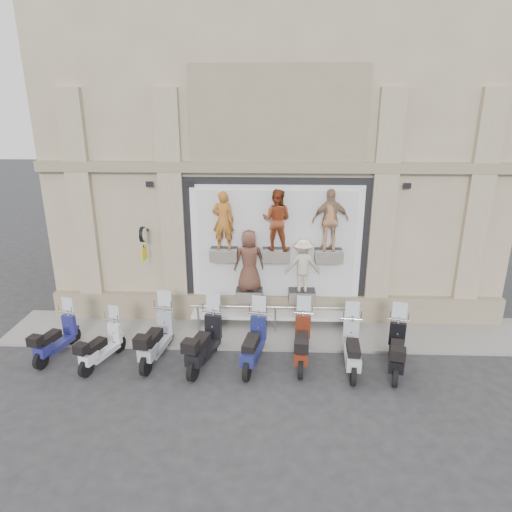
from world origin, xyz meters
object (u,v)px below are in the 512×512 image
object	(u,v)px
scooter_b	(101,339)
scooter_h	(398,342)
scooter_f	(302,335)
scooter_c	(156,331)
clock_sign_bracket	(143,239)
scooter_d	(204,335)
scooter_g	(353,341)
scooter_a	(56,331)
scooter_e	(254,336)
guard_rail	(275,320)

from	to	relation	value
scooter_b	scooter_h	world-z (taller)	scooter_h
scooter_f	scooter_h	bearing A→B (deg)	-1.61
scooter_c	scooter_h	distance (m)	6.28
clock_sign_bracket	scooter_d	distance (m)	3.54
scooter_h	scooter_d	bearing A→B (deg)	-166.90
scooter_g	scooter_a	bearing A→B (deg)	-177.23
scooter_e	scooter_c	bearing A→B (deg)	-173.28
scooter_g	scooter_d	bearing A→B (deg)	-175.93
scooter_b	scooter_c	size ratio (longest dim) A/B	0.84
guard_rail	scooter_a	xyz separation A→B (m)	(-5.93, -1.43, 0.28)
guard_rail	clock_sign_bracket	xyz separation A→B (m)	(-3.90, 0.47, 2.34)
scooter_a	scooter_c	distance (m)	2.77
scooter_a	scooter_d	distance (m)	4.08
guard_rail	scooter_g	size ratio (longest dim) A/B	2.56
clock_sign_bracket	scooter_h	distance (m)	7.62
scooter_b	scooter_e	xyz separation A→B (m)	(3.98, 0.13, 0.12)
scooter_a	guard_rail	bearing A→B (deg)	27.70
guard_rail	scooter_g	bearing A→B (deg)	-41.56
scooter_e	scooter_g	size ratio (longest dim) A/B	1.04
scooter_a	scooter_c	bearing A→B (deg)	12.95
scooter_e	guard_rail	bearing A→B (deg)	80.93
clock_sign_bracket	scooter_h	world-z (taller)	clock_sign_bracket
guard_rail	scooter_c	xyz separation A→B (m)	(-3.17, -1.49, 0.39)
scooter_b	scooter_e	world-z (taller)	scooter_e
scooter_b	scooter_f	world-z (taller)	scooter_f
clock_sign_bracket	scooter_e	world-z (taller)	clock_sign_bracket
scooter_f	scooter_c	bearing A→B (deg)	-175.12
guard_rail	scooter_a	world-z (taller)	scooter_a
scooter_g	scooter_h	distance (m)	1.13
scooter_a	scooter_g	bearing A→B (deg)	11.83
scooter_f	scooter_h	size ratio (longest dim) A/B	1.01
scooter_e	scooter_g	distance (m)	2.55
scooter_e	scooter_f	size ratio (longest dim) A/B	1.02
scooter_g	scooter_f	bearing A→B (deg)	174.12
scooter_e	scooter_h	size ratio (longest dim) A/B	1.03
scooter_a	scooter_c	world-z (taller)	scooter_c
scooter_a	scooter_b	xyz separation A→B (m)	(1.38, -0.35, -0.02)
scooter_h	scooter_b	bearing A→B (deg)	-165.77
scooter_d	scooter_f	xyz separation A→B (m)	(2.56, 0.18, -0.05)
guard_rail	clock_sign_bracket	bearing A→B (deg)	173.16
scooter_b	scooter_g	distance (m)	6.53
guard_rail	clock_sign_bracket	size ratio (longest dim) A/B	4.96
scooter_c	scooter_h	bearing A→B (deg)	5.80
clock_sign_bracket	scooter_b	distance (m)	3.13
scooter_d	scooter_a	bearing A→B (deg)	-169.67
scooter_c	scooter_h	size ratio (longest dim) A/B	1.05
clock_sign_bracket	scooter_f	world-z (taller)	clock_sign_bracket
guard_rail	scooter_d	xyz separation A→B (m)	(-1.86, -1.68, 0.40)
scooter_d	scooter_h	world-z (taller)	scooter_d
scooter_f	clock_sign_bracket	bearing A→B (deg)	161.95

